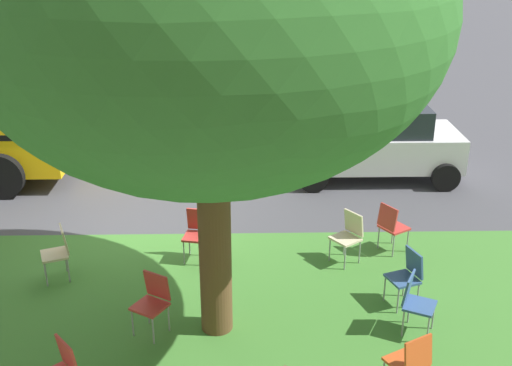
% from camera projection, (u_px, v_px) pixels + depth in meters
% --- Properties ---
extents(ground, '(80.00, 80.00, 0.00)m').
position_uv_depth(ground, '(144.00, 229.00, 11.70)').
color(ground, '#424247').
extents(grass_verge, '(48.00, 6.00, 0.01)m').
position_uv_depth(grass_verge, '(111.00, 334.00, 8.74)').
color(grass_verge, '#3D752D').
rests_on(grass_verge, ground).
extents(street_tree, '(5.60, 5.60, 6.42)m').
position_uv_depth(street_tree, '(208.00, 12.00, 7.22)').
color(street_tree, brown).
rests_on(street_tree, ground).
extents(chair_1, '(0.54, 0.54, 0.88)m').
position_uv_depth(chair_1, '(59.00, 249.00, 9.92)').
color(chair_1, beige).
rests_on(chair_1, ground).
extents(chair_2, '(0.56, 0.57, 0.88)m').
position_uv_depth(chair_2, '(411.00, 360.00, 7.42)').
color(chair_2, '#C64C1E').
rests_on(chair_2, ground).
extents(chair_3, '(0.58, 0.57, 0.88)m').
position_uv_depth(chair_3, '(391.00, 224.00, 10.73)').
color(chair_3, '#B7332D').
rests_on(chair_3, ground).
extents(chair_4, '(0.58, 0.58, 0.88)m').
position_uv_depth(chair_4, '(349.00, 233.00, 10.42)').
color(chair_4, beige).
rests_on(chair_4, ground).
extents(chair_5, '(0.57, 0.57, 0.88)m').
position_uv_depth(chair_5, '(153.00, 299.00, 8.61)').
color(chair_5, '#B7332D').
rests_on(chair_5, ground).
extents(chair_6, '(0.54, 0.53, 0.88)m').
position_uv_depth(chair_6, '(407.00, 273.00, 9.24)').
color(chair_6, '#335184').
rests_on(chair_6, ground).
extents(chair_7, '(0.56, 0.56, 0.88)m').
position_uv_depth(chair_7, '(415.00, 300.00, 8.60)').
color(chair_7, '#335184').
rests_on(chair_7, ground).
extents(chair_9, '(0.49, 0.49, 0.88)m').
position_uv_depth(chair_9, '(198.00, 231.00, 10.52)').
color(chair_9, '#B7332D').
rests_on(chair_9, ground).
extents(parked_car, '(3.70, 1.92, 1.65)m').
position_uv_depth(parked_car, '(375.00, 140.00, 13.84)').
color(parked_car, silver).
rests_on(parked_car, ground).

